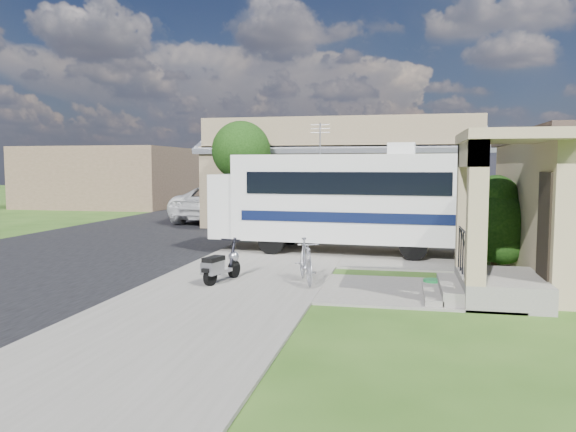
% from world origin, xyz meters
% --- Properties ---
extents(ground, '(120.00, 120.00, 0.00)m').
position_xyz_m(ground, '(0.00, 0.00, 0.00)').
color(ground, '#254913').
extents(street_slab, '(9.00, 80.00, 0.02)m').
position_xyz_m(street_slab, '(-7.50, 10.00, 0.01)').
color(street_slab, black).
rests_on(street_slab, ground).
extents(sidewalk_slab, '(4.00, 80.00, 0.06)m').
position_xyz_m(sidewalk_slab, '(-1.00, 10.00, 0.03)').
color(sidewalk_slab, slate).
rests_on(sidewalk_slab, ground).
extents(driveway_slab, '(7.00, 6.00, 0.05)m').
position_xyz_m(driveway_slab, '(1.50, 4.50, 0.03)').
color(driveway_slab, slate).
rests_on(driveway_slab, ground).
extents(walk_slab, '(4.00, 3.00, 0.05)m').
position_xyz_m(walk_slab, '(3.00, -1.00, 0.03)').
color(walk_slab, slate).
rests_on(walk_slab, ground).
extents(warehouse, '(12.50, 8.40, 5.04)m').
position_xyz_m(warehouse, '(0.00, 13.97, 1.99)').
color(warehouse, '#79664C').
rests_on(warehouse, ground).
extents(distant_bldg_far, '(10.00, 8.00, 4.00)m').
position_xyz_m(distant_bldg_far, '(-17.00, 22.00, 2.00)').
color(distant_bldg_far, brown).
rests_on(distant_bldg_far, ground).
extents(distant_bldg_near, '(8.00, 7.00, 3.20)m').
position_xyz_m(distant_bldg_near, '(-15.00, 34.00, 1.60)').
color(distant_bldg_near, '#79664C').
rests_on(distant_bldg_near, ground).
extents(street_tree_a, '(2.44, 2.40, 4.58)m').
position_xyz_m(street_tree_a, '(-3.70, 9.05, 3.25)').
color(street_tree_a, black).
rests_on(street_tree_a, ground).
extents(street_tree_b, '(2.44, 2.40, 4.73)m').
position_xyz_m(street_tree_b, '(-3.70, 19.05, 3.39)').
color(street_tree_b, black).
rests_on(street_tree_b, ground).
extents(street_tree_c, '(2.44, 2.40, 4.42)m').
position_xyz_m(street_tree_c, '(-3.70, 28.05, 3.10)').
color(street_tree_c, black).
rests_on(street_tree_c, ground).
extents(motorhome, '(7.99, 2.97, 4.03)m').
position_xyz_m(motorhome, '(0.85, 4.30, 1.73)').
color(motorhome, silver).
rests_on(motorhome, ground).
extents(shrub, '(2.04, 1.95, 2.50)m').
position_xyz_m(shrub, '(5.09, 1.84, 1.28)').
color(shrub, black).
rests_on(shrub, ground).
extents(scooter, '(0.66, 1.45, 0.96)m').
position_xyz_m(scooter, '(-1.36, -1.05, 0.44)').
color(scooter, black).
rests_on(scooter, ground).
extents(bicycle, '(0.98, 1.74, 1.01)m').
position_xyz_m(bicycle, '(0.58, -0.70, 0.50)').
color(bicycle, '#9E9EA5').
rests_on(bicycle, ground).
extents(pickup_truck, '(3.77, 6.83, 1.81)m').
position_xyz_m(pickup_truck, '(-6.06, 13.53, 0.90)').
color(pickup_truck, white).
rests_on(pickup_truck, ground).
extents(van, '(3.26, 6.15, 1.70)m').
position_xyz_m(van, '(-6.52, 19.51, 0.85)').
color(van, white).
rests_on(van, ground).
extents(garden_hose, '(0.41, 0.41, 0.18)m').
position_xyz_m(garden_hose, '(3.40, -0.50, 0.09)').
color(garden_hose, '#166F31').
rests_on(garden_hose, ground).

